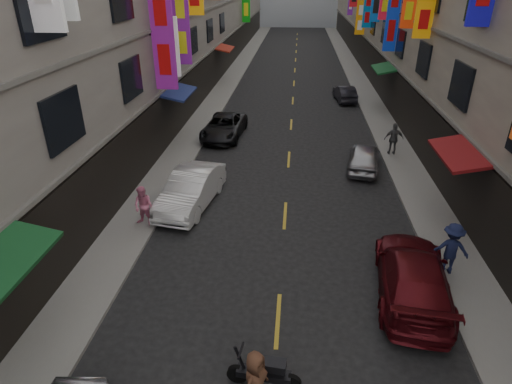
% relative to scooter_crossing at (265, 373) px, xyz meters
% --- Properties ---
extents(sidewalk_left, '(2.00, 90.00, 0.12)m').
position_rel_scooter_crossing_xyz_m(sidewalk_left, '(-5.79, 32.24, -0.38)').
color(sidewalk_left, slate).
rests_on(sidewalk_left, ground).
extents(sidewalk_right, '(2.00, 90.00, 0.12)m').
position_rel_scooter_crossing_xyz_m(sidewalk_right, '(6.21, 32.24, -0.38)').
color(sidewalk_right, slate).
rests_on(sidewalk_right, ground).
extents(street_awnings, '(13.99, 35.20, 0.41)m').
position_rel_scooter_crossing_xyz_m(street_awnings, '(-1.05, 16.24, 2.56)').
color(street_awnings, '#144D23').
rests_on(street_awnings, ground).
extents(lane_markings, '(0.12, 80.20, 0.01)m').
position_rel_scooter_crossing_xyz_m(lane_markings, '(0.21, 29.24, -0.44)').
color(lane_markings, gold).
rests_on(lane_markings, ground).
extents(scooter_crossing, '(1.80, 0.53, 1.14)m').
position_rel_scooter_crossing_xyz_m(scooter_crossing, '(0.00, 0.00, 0.00)').
color(scooter_crossing, black).
rests_on(scooter_crossing, ground).
extents(scooter_far_right, '(0.51, 1.80, 1.14)m').
position_rel_scooter_crossing_xyz_m(scooter_far_right, '(3.80, 13.71, 0.00)').
color(scooter_far_right, black).
rests_on(scooter_far_right, ground).
extents(car_left_mid, '(2.31, 4.84, 1.53)m').
position_rel_scooter_crossing_xyz_m(car_left_mid, '(-3.79, 8.71, 0.32)').
color(car_left_mid, white).
rests_on(car_left_mid, ground).
extents(car_left_far, '(2.48, 4.85, 1.31)m').
position_rel_scooter_crossing_xyz_m(car_left_far, '(-3.79, 17.42, 0.21)').
color(car_left_far, black).
rests_on(car_left_far, ground).
extents(car_right_near, '(2.67, 5.27, 1.47)m').
position_rel_scooter_crossing_xyz_m(car_right_near, '(4.21, 3.72, 0.29)').
color(car_right_near, '#580F15').
rests_on(car_right_near, ground).
extents(car_right_mid, '(2.13, 3.97, 1.28)m').
position_rel_scooter_crossing_xyz_m(car_right_mid, '(3.99, 13.35, 0.20)').
color(car_right_mid, '#A6A5AA').
rests_on(car_right_mid, ground).
extents(car_right_far, '(1.68, 3.74, 1.19)m').
position_rel_scooter_crossing_xyz_m(car_right_far, '(4.21, 26.51, 0.15)').
color(car_right_far, '#232229').
rests_on(car_right_far, ground).
extents(pedestrian_lfar, '(0.90, 0.72, 1.61)m').
position_rel_scooter_crossing_xyz_m(pedestrian_lfar, '(-5.19, 6.82, 0.48)').
color(pedestrian_lfar, pink).
rests_on(pedestrian_lfar, sidewalk_left).
extents(pedestrian_rnear, '(1.22, 0.74, 1.78)m').
position_rel_scooter_crossing_xyz_m(pedestrian_rnear, '(5.61, 4.87, 0.57)').
color(pedestrian_rnear, '#161B3D').
rests_on(pedestrian_rnear, sidewalk_right).
extents(pedestrian_rfar, '(1.04, 0.62, 1.73)m').
position_rel_scooter_crossing_xyz_m(pedestrian_rfar, '(5.77, 15.25, 0.54)').
color(pedestrian_rfar, '#505052').
rests_on(pedestrian_rfar, sidewalk_right).
extents(pedestrian_crossing, '(0.82, 0.94, 1.61)m').
position_rel_scooter_crossing_xyz_m(pedestrian_crossing, '(-0.18, -0.54, 0.36)').
color(pedestrian_crossing, '#543221').
rests_on(pedestrian_crossing, ground).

